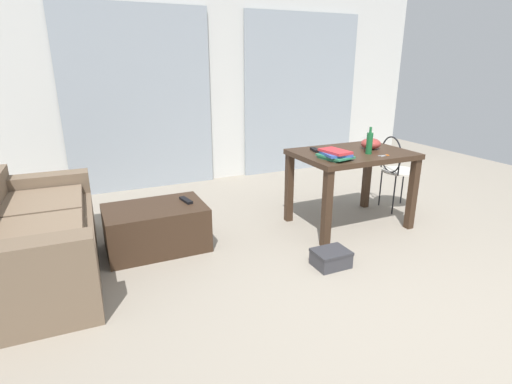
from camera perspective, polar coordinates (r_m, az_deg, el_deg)
name	(u,v)px	position (r m, az deg, el deg)	size (l,w,h in m)	color
ground_plane	(308,233)	(3.98, 7.40, -5.78)	(8.83, 8.83, 0.00)	gray
wall_back	(225,87)	(5.66, -4.44, 14.80)	(6.12, 0.10, 2.54)	silver
curtains	(228,98)	(5.59, -4.09, 13.33)	(4.18, 0.03, 2.27)	#99A3AD
couch	(29,240)	(3.55, -29.73, -6.04)	(0.92, 1.81, 0.72)	brown
coffee_table	(156,228)	(3.67, -14.12, -4.97)	(0.87, 0.57, 0.40)	#382619
craft_table	(351,163)	(4.05, 13.52, 4.02)	(1.11, 0.78, 0.77)	#382619
wire_chair	(396,165)	(4.67, 19.40, 3.68)	(0.40, 0.43, 0.84)	silver
bottle_near	(369,143)	(3.95, 15.94, 6.80)	(0.06, 0.06, 0.26)	#195B2D
bowl	(371,144)	(4.19, 16.13, 6.68)	(0.20, 0.20, 0.11)	#9E3833
book_stack	(335,155)	(3.67, 11.28, 5.28)	(0.26, 0.33, 0.08)	#2D7F56
tv_remote_on_table	(315,150)	(3.98, 8.42, 6.00)	(0.05, 0.15, 0.02)	black
scissors	(385,155)	(3.93, 18.02, 5.01)	(0.12, 0.06, 0.00)	#9EA0A5
tv_remote_primary	(186,200)	(3.67, -10.01, -1.17)	(0.05, 0.19, 0.02)	black
shoebox	(331,258)	(3.37, 10.68, -9.29)	(0.29, 0.23, 0.14)	#38383D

